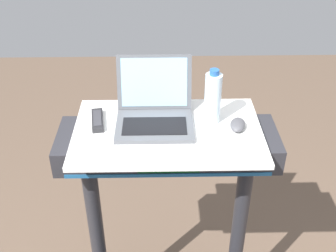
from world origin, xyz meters
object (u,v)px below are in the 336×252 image
at_px(water_bottle, 213,98).
at_px(tv_remote, 98,120).
at_px(laptop, 154,111).
at_px(computer_mouse, 238,125).

distance_m(water_bottle, tv_remote, 0.48).
distance_m(laptop, water_bottle, 0.24).
bearing_deg(computer_mouse, tv_remote, -171.54).
distance_m(computer_mouse, tv_remote, 0.57).
bearing_deg(laptop, tv_remote, -176.86).
bearing_deg(laptop, water_bottle, 1.54).
xyz_separation_m(laptop, water_bottle, (0.23, -0.00, 0.06)).
relative_size(water_bottle, tv_remote, 1.42).
distance_m(laptop, tv_remote, 0.24).
relative_size(laptop, water_bottle, 1.33).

